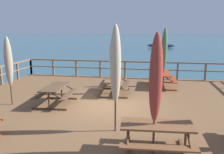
% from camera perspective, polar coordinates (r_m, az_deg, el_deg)
% --- Properties ---
extents(ground_plane, '(600.00, 600.00, 0.00)m').
position_cam_1_polar(ground_plane, '(9.73, -0.92, -10.61)').
color(ground_plane, '#2D5B6B').
extents(wooden_deck, '(13.58, 11.70, 0.65)m').
position_cam_1_polar(wooden_deck, '(9.62, -0.92, -8.80)').
color(wooden_deck, brown).
rests_on(wooden_deck, ground).
extents(railing_waterside_far, '(13.38, 0.10, 1.09)m').
position_cam_1_polar(railing_waterside_far, '(14.83, 3.26, 2.68)').
color(railing_waterside_far, brown).
rests_on(railing_waterside_far, wooden_deck).
extents(picnic_table_back_right, '(1.86, 1.52, 0.78)m').
position_cam_1_polar(picnic_table_back_right, '(5.90, 11.14, -13.36)').
color(picnic_table_back_right, brown).
rests_on(picnic_table_back_right, wooden_deck).
extents(picnic_table_front_right, '(1.41, 2.19, 0.78)m').
position_cam_1_polar(picnic_table_front_right, '(12.80, 12.53, 0.21)').
color(picnic_table_front_right, '#993819').
rests_on(picnic_table_front_right, wooden_deck).
extents(picnic_table_back_left, '(1.52, 2.07, 0.78)m').
position_cam_1_polar(picnic_table_back_left, '(11.07, 0.57, -1.29)').
color(picnic_table_back_left, brown).
rests_on(picnic_table_back_left, wooden_deck).
extents(picnic_table_mid_centre, '(1.50, 1.89, 0.78)m').
position_cam_1_polar(picnic_table_mid_centre, '(9.75, -13.97, -3.44)').
color(picnic_table_mid_centre, brown).
rests_on(picnic_table_mid_centre, wooden_deck).
extents(patio_umbrella_tall_back_right, '(0.32, 0.32, 3.00)m').
position_cam_1_polar(patio_umbrella_tall_back_right, '(5.46, 10.93, -0.41)').
color(patio_umbrella_tall_back_right, '#4C3828').
rests_on(patio_umbrella_tall_back_right, wooden_deck).
extents(patio_umbrella_tall_back_left, '(0.32, 0.32, 3.18)m').
position_cam_1_polar(patio_umbrella_tall_back_left, '(12.64, 12.99, 6.72)').
color(patio_umbrella_tall_back_left, '#4C3828').
rests_on(patio_umbrella_tall_back_left, wooden_deck).
extents(patio_umbrella_short_mid, '(0.32, 0.32, 2.72)m').
position_cam_1_polar(patio_umbrella_short_mid, '(10.81, 0.13, 4.71)').
color(patio_umbrella_short_mid, '#4C3828').
rests_on(patio_umbrella_short_mid, wooden_deck).
extents(patio_umbrella_tall_mid_left, '(0.32, 0.32, 2.80)m').
position_cam_1_polar(patio_umbrella_tall_mid_left, '(10.05, -24.50, 3.43)').
color(patio_umbrella_tall_mid_left, '#4C3828').
rests_on(patio_umbrella_tall_mid_left, wooden_deck).
extents(patio_umbrella_short_front, '(0.32, 0.32, 3.21)m').
position_cam_1_polar(patio_umbrella_short_front, '(6.60, 0.90, 3.02)').
color(patio_umbrella_short_front, '#4C3828').
rests_on(patio_umbrella_short_front, wooden_deck).
extents(sailboat_distant, '(6.06, 1.92, 7.72)m').
position_cam_1_polar(sailboat_distant, '(52.21, 12.16, 7.79)').
color(sailboat_distant, navy).
rests_on(sailboat_distant, ground).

